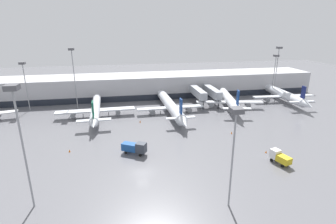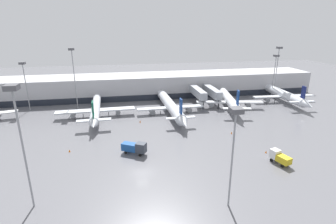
% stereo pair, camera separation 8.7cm
% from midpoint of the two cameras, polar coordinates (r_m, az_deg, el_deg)
% --- Properties ---
extents(ground_plane, '(320.00, 320.00, 0.00)m').
position_cam_midpoint_polar(ground_plane, '(55.32, -5.63, -12.95)').
color(ground_plane, slate).
extents(terminal_building, '(160.00, 31.87, 9.00)m').
position_cam_midpoint_polar(terminal_building, '(111.75, -8.59, 5.60)').
color(terminal_building, '#B2B2B7').
rests_on(terminal_building, ground_plane).
extents(parked_jet_0, '(23.76, 33.14, 9.28)m').
position_cam_midpoint_polar(parked_jet_0, '(97.02, 13.23, 2.45)').
color(parked_jet_0, silver).
rests_on(parked_jet_0, ground_plane).
extents(parked_jet_1, '(25.44, 34.77, 8.53)m').
position_cam_midpoint_polar(parked_jet_1, '(88.73, -15.51, 0.60)').
color(parked_jet_1, silver).
rests_on(parked_jet_1, ground_plane).
extents(parked_jet_3, '(24.72, 34.51, 8.82)m').
position_cam_midpoint_polar(parked_jet_3, '(112.32, 23.85, 3.46)').
color(parked_jet_3, silver).
rests_on(parked_jet_3, ground_plane).
extents(parked_jet_4, '(22.88, 40.14, 8.79)m').
position_cam_midpoint_polar(parked_jet_4, '(89.37, 0.53, 1.35)').
color(parked_jet_4, silver).
rests_on(parked_jet_4, ground_plane).
extents(service_truck_0, '(3.04, 5.01, 2.73)m').
position_cam_midpoint_polar(service_truck_0, '(62.52, 23.12, -9.00)').
color(service_truck_0, gold).
rests_on(service_truck_0, ground_plane).
extents(service_truck_1, '(6.00, 4.58, 2.96)m').
position_cam_midpoint_polar(service_truck_1, '(62.02, -7.31, -7.64)').
color(service_truck_1, '#19478C').
rests_on(service_truck_1, ground_plane).
extents(traffic_cone_0, '(0.45, 0.45, 0.62)m').
position_cam_midpoint_polar(traffic_cone_0, '(67.20, -20.69, -7.89)').
color(traffic_cone_0, orange).
rests_on(traffic_cone_0, ground_plane).
extents(traffic_cone_2, '(0.37, 0.37, 0.76)m').
position_cam_midpoint_polar(traffic_cone_2, '(75.04, 13.64, -4.37)').
color(traffic_cone_2, orange).
rests_on(traffic_cone_2, ground_plane).
extents(traffic_cone_3, '(0.38, 0.38, 0.74)m').
position_cam_midpoint_polar(traffic_cone_3, '(81.88, -6.13, -2.01)').
color(traffic_cone_3, orange).
rests_on(traffic_cone_3, ground_plane).
extents(traffic_cone_4, '(0.41, 0.41, 0.56)m').
position_cam_midpoint_polar(traffic_cone_4, '(66.69, 20.53, -8.11)').
color(traffic_cone_4, orange).
rests_on(traffic_cone_4, ground_plane).
extents(apron_light_mast_0, '(1.80, 1.80, 17.01)m').
position_cam_midpoint_polar(apron_light_mast_0, '(102.85, -28.95, 7.59)').
color(apron_light_mast_0, gray).
rests_on(apron_light_mast_0, ground_plane).
extents(apron_light_mast_1, '(1.80, 1.80, 20.62)m').
position_cam_midpoint_polar(apron_light_mast_1, '(44.61, -30.07, -0.63)').
color(apron_light_mast_1, gray).
rests_on(apron_light_mast_1, ground_plane).
extents(apron_light_mast_2, '(1.80, 1.80, 21.47)m').
position_cam_midpoint_polar(apron_light_mast_2, '(97.58, -20.06, 10.11)').
color(apron_light_mast_2, gray).
rests_on(apron_light_mast_2, ground_plane).
extents(apron_light_mast_3, '(1.80, 1.80, 20.75)m').
position_cam_midpoint_polar(apron_light_mast_3, '(116.14, 22.79, 10.70)').
color(apron_light_mast_3, gray).
rests_on(apron_light_mast_3, ground_plane).
extents(apron_light_mast_4, '(1.80, 1.80, 17.65)m').
position_cam_midpoint_polar(apron_light_mast_4, '(115.85, 22.29, 9.68)').
color(apron_light_mast_4, gray).
rests_on(apron_light_mast_4, ground_plane).
extents(apron_light_mast_6, '(1.80, 1.80, 17.11)m').
position_cam_midpoint_polar(apron_light_mast_6, '(40.92, 14.29, -3.79)').
color(apron_light_mast_6, gray).
rests_on(apron_light_mast_6, ground_plane).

